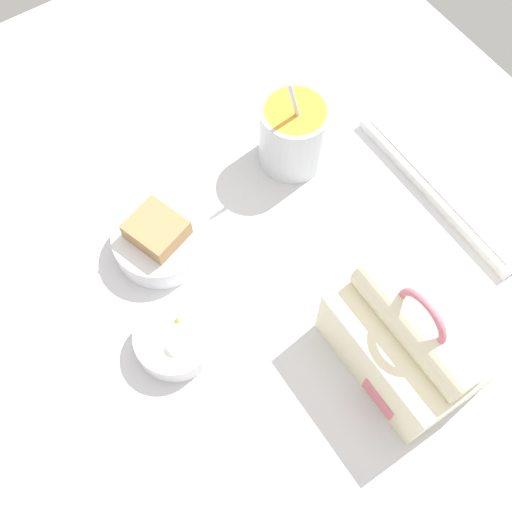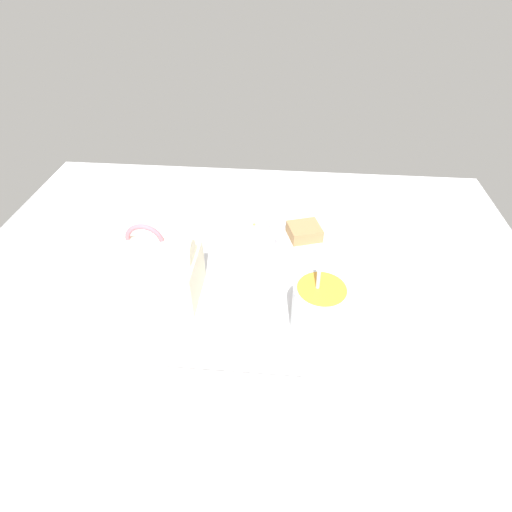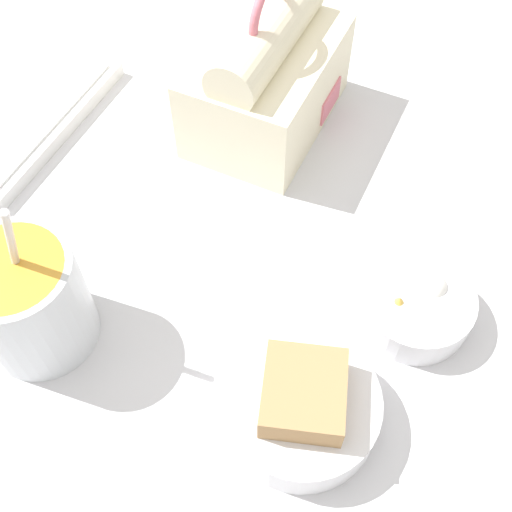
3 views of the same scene
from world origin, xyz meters
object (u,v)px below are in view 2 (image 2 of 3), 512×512
object	(u,v)px
keyboard	(212,404)
bento_bowl_sandwich	(303,241)
soup_cup	(319,309)
bento_bowl_snacks	(249,227)
lunch_bag	(152,271)

from	to	relation	value
keyboard	bento_bowl_sandwich	bearing A→B (deg)	-109.22
soup_cup	bento_bowl_snacks	world-z (taller)	soup_cup
soup_cup	bento_bowl_sandwich	distance (cm)	26.40
keyboard	bento_bowl_snacks	bearing A→B (deg)	-91.51
bento_bowl_sandwich	lunch_bag	bearing A→B (deg)	29.40
lunch_bag	bento_bowl_snacks	bearing A→B (deg)	-127.23
keyboard	lunch_bag	size ratio (longest dim) A/B	1.70
keyboard	soup_cup	size ratio (longest dim) A/B	1.77
keyboard	bento_bowl_snacks	distance (cm)	51.09
soup_cup	bento_bowl_snacks	bearing A→B (deg)	-61.96
soup_cup	bento_bowl_sandwich	size ratio (longest dim) A/B	1.41
keyboard	lunch_bag	xyz separation A→B (cm)	(17.35, -26.46, 5.70)
bento_bowl_sandwich	bento_bowl_snacks	xyz separation A→B (cm)	(14.38, -5.97, -0.65)
keyboard	bento_bowl_sandwich	xyz separation A→B (cm)	(-15.72, -45.09, 1.70)
lunch_bag	bento_bowl_snacks	world-z (taller)	lunch_bag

